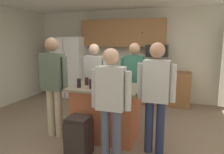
{
  "coord_description": "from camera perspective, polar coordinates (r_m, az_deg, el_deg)",
  "views": [
    {
      "loc": [
        1.29,
        -3.31,
        1.74
      ],
      "look_at": [
        0.03,
        0.4,
        1.05
      ],
      "focal_mm": 33.98,
      "sensor_mm": 36.0,
      "label": 1
    }
  ],
  "objects": [
    {
      "name": "kitchen_island",
      "position": [
        3.84,
        -1.46,
        -9.25
      ],
      "size": [
        1.21,
        0.92,
        0.93
      ],
      "color": "#AD5638",
      "rests_on": "ground"
    },
    {
      "name": "microwave_over_range",
      "position": [
        5.85,
        12.07,
        6.93
      ],
      "size": [
        0.56,
        0.4,
        0.32
      ],
      "primitive_type": "cube",
      "color": "black"
    },
    {
      "name": "person_guest_left",
      "position": [
        3.22,
        11.71,
        -3.76
      ],
      "size": [
        0.57,
        0.22,
        1.7
      ],
      "rotation": [
        0.0,
        0.0,
        2.82
      ],
      "color": "#232D4C",
      "rests_on": "ground"
    },
    {
      "name": "person_guest_by_door",
      "position": [
        4.52,
        -4.75,
        -0.04
      ],
      "size": [
        0.57,
        0.22,
        1.66
      ],
      "rotation": [
        0.0,
        0.0,
        -0.91
      ],
      "color": "#4C5166",
      "rests_on": "ground"
    },
    {
      "name": "cabinet_run_lower",
      "position": [
        5.97,
        11.7,
        -2.71
      ],
      "size": [
        1.8,
        0.63,
        0.9
      ],
      "color": "#936038",
      "rests_on": "ground"
    },
    {
      "name": "cabinet_run_upper",
      "position": [
        6.15,
        2.86,
        11.7
      ],
      "size": [
        2.4,
        0.38,
        0.75
      ],
      "color": "#936038"
    },
    {
      "name": "refrigerator",
      "position": [
        6.62,
        -11.2,
        2.61
      ],
      "size": [
        0.95,
        0.76,
        1.82
      ],
      "color": "white",
      "rests_on": "ground"
    },
    {
      "name": "serving_tray",
      "position": [
        3.61,
        0.7,
        -2.54
      ],
      "size": [
        0.44,
        0.3,
        0.04
      ],
      "color": "#B7B7BC",
      "rests_on": "kitchen_island"
    },
    {
      "name": "person_guest_right",
      "position": [
        4.34,
        5.92,
        -0.28
      ],
      "size": [
        0.57,
        0.22,
        1.68
      ],
      "rotation": [
        0.0,
        0.0,
        -1.96
      ],
      "color": "#4C5166",
      "rests_on": "ground"
    },
    {
      "name": "glass_short_whisky",
      "position": [
        3.84,
        -6.84,
        -1.12
      ],
      "size": [
        0.07,
        0.07,
        0.14
      ],
      "color": "black",
      "rests_on": "kitchen_island"
    },
    {
      "name": "mug_blue_stoneware",
      "position": [
        3.72,
        -3.58,
        -1.75
      ],
      "size": [
        0.13,
        0.09,
        0.1
      ],
      "color": "white",
      "rests_on": "kitchen_island"
    },
    {
      "name": "back_wall",
      "position": [
        6.26,
        6.86,
        5.88
      ],
      "size": [
        6.4,
        0.1,
        2.6
      ],
      "primitive_type": "cube",
      "color": "beige",
      "rests_on": "ground"
    },
    {
      "name": "tumbler_amber",
      "position": [
        3.55,
        -5.63,
        -1.84
      ],
      "size": [
        0.07,
        0.07,
        0.16
      ],
      "color": "black",
      "rests_on": "kitchen_island"
    },
    {
      "name": "glass_dark_ale",
      "position": [
        3.65,
        -8.9,
        -1.62
      ],
      "size": [
        0.07,
        0.07,
        0.16
      ],
      "color": "black",
      "rests_on": "kitchen_island"
    },
    {
      "name": "trash_bin",
      "position": [
        3.35,
        -8.89,
        -15.55
      ],
      "size": [
        0.34,
        0.34,
        0.61
      ],
      "color": "black",
      "rests_on": "ground"
    },
    {
      "name": "person_elder_center",
      "position": [
        3.87,
        -15.54,
        -0.89
      ],
      "size": [
        0.57,
        0.23,
        1.77
      ],
      "rotation": [
        0.0,
        0.0,
        0.29
      ],
      "color": "tan",
      "rests_on": "ground"
    },
    {
      "name": "floor",
      "position": [
        3.95,
        -2.35,
        -16.13
      ],
      "size": [
        7.04,
        7.04,
        0.0
      ],
      "primitive_type": "plane",
      "color": "#7F6B56",
      "rests_on": "ground"
    },
    {
      "name": "person_host_foreground",
      "position": [
        2.91,
        -0.29,
        -5.97
      ],
      "size": [
        0.57,
        0.22,
        1.63
      ],
      "rotation": [
        0.0,
        0.0,
        2.0
      ],
      "color": "#4C5166",
      "rests_on": "ground"
    },
    {
      "name": "mug_ceramic_white",
      "position": [
        3.93,
        0.28,
        -1.13
      ],
      "size": [
        0.13,
        0.09,
        0.09
      ],
      "color": "#4C6B99",
      "rests_on": "kitchen_island"
    }
  ]
}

